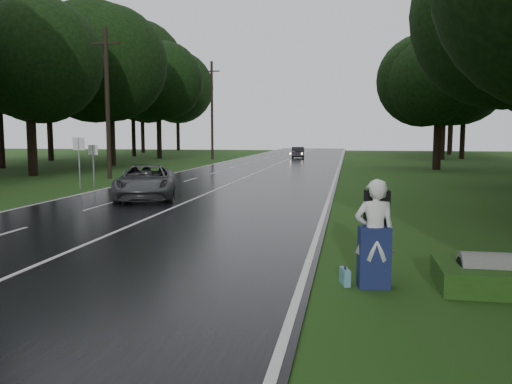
% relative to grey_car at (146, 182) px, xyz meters
% --- Properties ---
extents(ground, '(160.00, 160.00, 0.00)m').
position_rel_grey_car_xyz_m(ground, '(2.16, -10.73, -0.78)').
color(ground, '#214414').
rests_on(ground, ground).
extents(road, '(12.00, 140.00, 0.04)m').
position_rel_grey_car_xyz_m(road, '(2.16, 9.27, -0.76)').
color(road, black).
rests_on(road, ground).
extents(lane_center, '(0.12, 140.00, 0.01)m').
position_rel_grey_car_xyz_m(lane_center, '(2.16, 9.27, -0.73)').
color(lane_center, silver).
rests_on(lane_center, road).
extents(grey_car, '(3.93, 5.81, 1.48)m').
position_rel_grey_car_xyz_m(grey_car, '(0.00, 0.00, 0.00)').
color(grey_car, '#414445').
rests_on(grey_car, road).
extents(far_car, '(1.80, 4.12, 1.32)m').
position_rel_grey_car_xyz_m(far_car, '(2.98, 38.43, -0.08)').
color(far_car, black).
rests_on(far_car, road).
extents(hitchhiker, '(0.81, 0.75, 2.05)m').
position_rel_grey_car_xyz_m(hitchhiker, '(9.31, -11.80, 0.17)').
color(hitchhiker, silver).
rests_on(hitchhiker, ground).
extents(suitcase, '(0.23, 0.45, 0.31)m').
position_rel_grey_car_xyz_m(suitcase, '(8.77, -11.73, -0.62)').
color(suitcase, teal).
rests_on(suitcase, ground).
extents(culvert, '(1.39, 0.69, 0.69)m').
position_rel_grey_car_xyz_m(culvert, '(11.58, -11.55, -0.78)').
color(culvert, slate).
rests_on(culvert, ground).
extents(utility_pole_mid, '(1.80, 0.28, 9.45)m').
position_rel_grey_car_xyz_m(utility_pole_mid, '(-6.34, 9.55, -0.78)').
color(utility_pole_mid, black).
rests_on(utility_pole_mid, ground).
extents(utility_pole_far, '(1.80, 0.28, 10.81)m').
position_rel_grey_car_xyz_m(utility_pole_far, '(-6.34, 35.16, -0.78)').
color(utility_pole_far, black).
rests_on(utility_pole_far, ground).
extents(road_sign_a, '(0.64, 0.10, 2.68)m').
position_rel_grey_car_xyz_m(road_sign_a, '(-5.04, 3.43, -0.78)').
color(road_sign_a, white).
rests_on(road_sign_a, ground).
extents(road_sign_b, '(0.54, 0.10, 2.27)m').
position_rel_grey_car_xyz_m(road_sign_b, '(-5.04, 4.95, -0.78)').
color(road_sign_b, white).
rests_on(road_sign_b, ground).
extents(tree_left_d, '(9.00, 9.00, 14.06)m').
position_rel_grey_car_xyz_m(tree_left_d, '(-12.58, 10.82, -0.78)').
color(tree_left_d, black).
rests_on(tree_left_d, ground).
extents(tree_left_e, '(9.89, 9.89, 15.45)m').
position_rel_grey_car_xyz_m(tree_left_e, '(-12.32, 22.45, -0.78)').
color(tree_left_e, black).
rests_on(tree_left_e, ground).
extents(tree_left_f, '(10.48, 10.48, 16.37)m').
position_rel_grey_car_xyz_m(tree_left_f, '(-12.88, 35.94, -0.78)').
color(tree_left_f, black).
rests_on(tree_left_f, ground).
extents(tree_right_e, '(8.27, 8.27, 12.93)m').
position_rel_grey_car_xyz_m(tree_right_e, '(15.73, 22.04, -0.78)').
color(tree_right_e, black).
rests_on(tree_right_e, ground).
extents(tree_right_f, '(9.68, 9.68, 15.13)m').
position_rel_grey_car_xyz_m(tree_right_f, '(18.96, 39.19, -0.78)').
color(tree_right_f, black).
rests_on(tree_right_f, ground).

